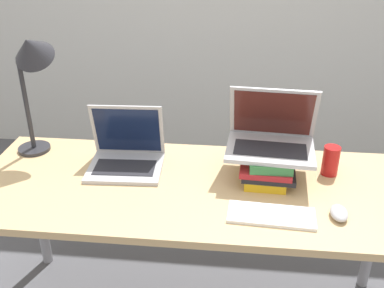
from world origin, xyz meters
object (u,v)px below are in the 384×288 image
at_px(book_stack, 267,166).
at_px(laptop_on_books, 271,137).
at_px(laptop_left, 126,155).
at_px(desk_lamp, 31,63).
at_px(soda_can, 331,161).
at_px(mouse, 339,213).
at_px(wireless_keyboard, 271,215).

distance_m(book_stack, laptop_on_books, 0.11).
distance_m(laptop_left, desk_lamp, 0.53).
bearing_deg(soda_can, laptop_left, -178.58).
xyz_separation_m(laptop_on_books, soda_can, (0.25, 0.03, -0.11)).
height_order(laptop_left, soda_can, laptop_left).
relative_size(mouse, desk_lamp, 0.17).
distance_m(soda_can, desk_lamp, 1.26).
bearing_deg(laptop_on_books, mouse, -49.61).
xyz_separation_m(laptop_on_books, mouse, (0.23, -0.27, -0.15)).
bearing_deg(desk_lamp, wireless_keyboard, -20.48).
bearing_deg(laptop_left, laptop_on_books, -0.44).
distance_m(laptop_left, mouse, 0.86).
relative_size(laptop_left, laptop_on_books, 0.88).
xyz_separation_m(wireless_keyboard, soda_can, (0.25, 0.32, 0.05)).
height_order(wireless_keyboard, mouse, mouse).
distance_m(laptop_on_books, soda_can, 0.27).
height_order(book_stack, wireless_keyboard, book_stack).
distance_m(laptop_left, wireless_keyboard, 0.66).
bearing_deg(book_stack, laptop_left, 175.35).
distance_m(laptop_on_books, desk_lamp, 1.00).
bearing_deg(mouse, laptop_left, 161.32).
height_order(mouse, soda_can, soda_can).
relative_size(wireless_keyboard, mouse, 3.18).
xyz_separation_m(laptop_left, laptop_on_books, (0.59, -0.00, 0.11)).
distance_m(book_stack, soda_can, 0.26).
bearing_deg(laptop_left, soda_can, 1.42).
bearing_deg(desk_lamp, soda_can, -1.88).
xyz_separation_m(laptop_left, desk_lamp, (-0.38, 0.06, 0.37)).
distance_m(book_stack, mouse, 0.33).
relative_size(mouse, soda_can, 0.80).
height_order(laptop_left, book_stack, laptop_left).
distance_m(wireless_keyboard, desk_lamp, 1.11).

